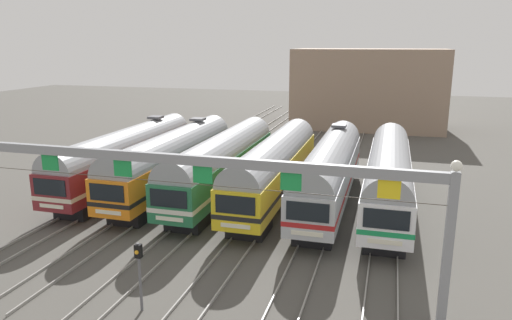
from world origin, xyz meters
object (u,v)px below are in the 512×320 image
at_px(commuter_train_orange, 173,158).
at_px(commuter_train_green, 222,162).
at_px(yard_signal_mast, 139,264).
at_px(commuter_train_stainless, 330,169).
at_px(catenary_gantry, 162,177).
at_px(commuter_train_white, 389,174).
at_px(commuter_train_yellow, 274,165).
at_px(commuter_train_maroon, 127,155).

relative_size(commuter_train_orange, commuter_train_green, 1.00).
height_order(commuter_train_green, yard_signal_mast, commuter_train_green).
distance_m(commuter_train_stainless, catenary_gantry, 15.00).
bearing_deg(commuter_train_white, yard_signal_mast, -122.01).
relative_size(commuter_train_orange, commuter_train_white, 1.00).
relative_size(commuter_train_yellow, catenary_gantry, 0.72).
distance_m(commuter_train_green, catenary_gantry, 13.90).
xyz_separation_m(commuter_train_yellow, yard_signal_mast, (-1.99, -15.95, -0.50)).
bearing_deg(catenary_gantry, commuter_train_green, 98.40).
distance_m(commuter_train_yellow, commuter_train_stainless, 3.99).
distance_m(commuter_train_maroon, commuter_train_white, 19.94).
bearing_deg(commuter_train_maroon, commuter_train_white, -0.01).
height_order(commuter_train_maroon, commuter_train_orange, same).
relative_size(commuter_train_maroon, yard_signal_mast, 5.75).
bearing_deg(yard_signal_mast, commuter_train_stainless, 69.45).
bearing_deg(yard_signal_mast, commuter_train_orange, 110.55).
xyz_separation_m(commuter_train_yellow, commuter_train_stainless, (3.99, 0.00, 0.00)).
xyz_separation_m(commuter_train_orange, commuter_train_green, (3.99, -0.00, -0.00)).
bearing_deg(commuter_train_green, commuter_train_orange, 179.94).
bearing_deg(commuter_train_green, commuter_train_yellow, 0.00).
distance_m(commuter_train_orange, commuter_train_green, 3.99).
bearing_deg(commuter_train_maroon, catenary_gantry, -53.56).
height_order(commuter_train_maroon, commuter_train_green, commuter_train_maroon).
relative_size(commuter_train_green, commuter_train_stainless, 1.00).
xyz_separation_m(commuter_train_orange, yard_signal_mast, (5.98, -15.95, -0.50)).
height_order(commuter_train_maroon, commuter_train_white, commuter_train_maroon).
distance_m(commuter_train_green, commuter_train_stainless, 7.97).
distance_m(commuter_train_orange, commuter_train_stainless, 11.96).
relative_size(commuter_train_green, commuter_train_yellow, 1.00).
distance_m(commuter_train_maroon, yard_signal_mast, 18.82).
relative_size(commuter_train_maroon, commuter_train_white, 1.00).
height_order(commuter_train_yellow, catenary_gantry, catenary_gantry).
height_order(commuter_train_yellow, commuter_train_white, same).
relative_size(commuter_train_stainless, commuter_train_white, 1.00).
bearing_deg(commuter_train_stainless, commuter_train_yellow, -179.94).
bearing_deg(commuter_train_stainless, catenary_gantry, -113.90).
height_order(commuter_train_stainless, yard_signal_mast, commuter_train_stainless).
height_order(commuter_train_maroon, yard_signal_mast, commuter_train_maroon).
bearing_deg(commuter_train_maroon, commuter_train_orange, 0.00).
height_order(commuter_train_white, yard_signal_mast, commuter_train_white).
distance_m(commuter_train_green, commuter_train_white, 11.96).
xyz_separation_m(commuter_train_maroon, commuter_train_stainless, (15.95, 0.00, 0.00)).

